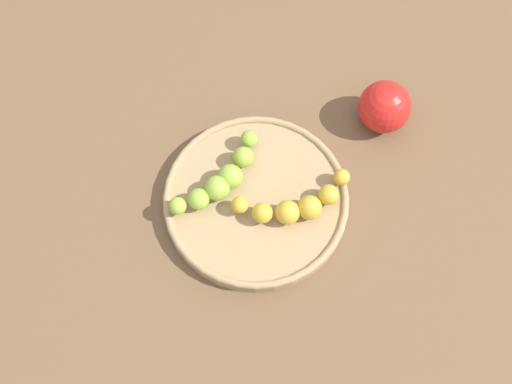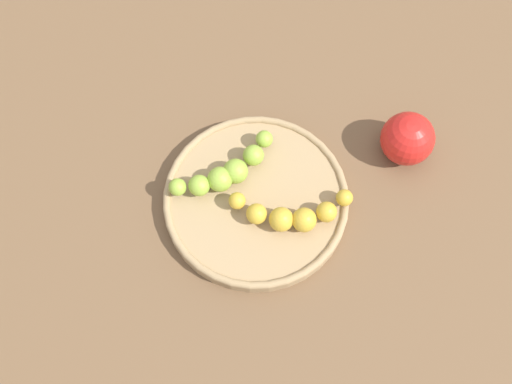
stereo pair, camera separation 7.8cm
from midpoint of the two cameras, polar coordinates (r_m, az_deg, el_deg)
The scene contains 5 objects.
ground_plane at distance 0.81m, azimuth -2.72°, elevation -1.36°, with size 2.40×2.40×0.00m, color brown.
fruit_bowl at distance 0.80m, azimuth -2.76°, elevation -1.04°, with size 0.24×0.24×0.02m.
banana_green at distance 0.79m, azimuth -6.00°, elevation 0.94°, with size 0.06×0.15×0.03m.
banana_spotted at distance 0.77m, azimuth 0.91°, elevation -1.56°, with size 0.11×0.13×0.03m.
apple_red at distance 0.85m, azimuth 9.31°, elevation 7.52°, with size 0.07×0.07×0.07m, color red.
Camera 1 is at (-0.17, 0.25, 0.76)m, focal length 43.04 mm.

